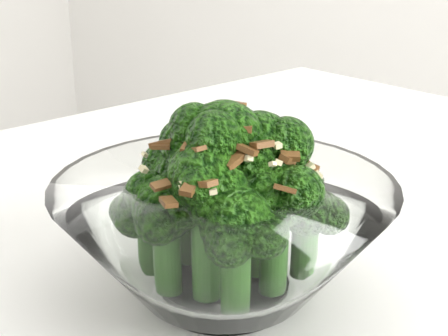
% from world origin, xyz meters
% --- Properties ---
extents(broccoli_dish, '(0.23, 0.23, 0.14)m').
position_xyz_m(broccoli_dish, '(-0.07, -0.20, 0.81)').
color(broccoli_dish, white).
rests_on(broccoli_dish, table).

